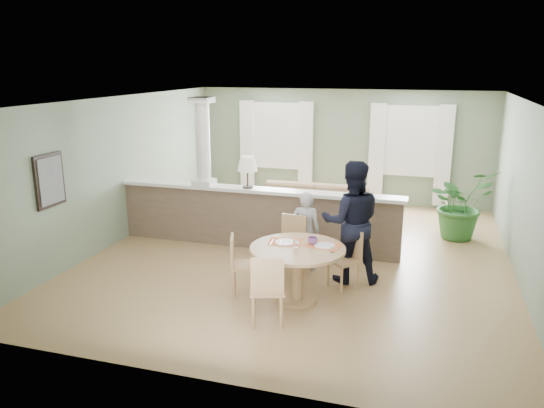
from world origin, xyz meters
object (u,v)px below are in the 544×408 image
(dining_table, at_px, (298,258))
(chair_far_boy, at_px, (291,243))
(man_person, at_px, (351,222))
(child_person, at_px, (305,231))
(sofa, at_px, (312,208))
(chair_far_man, at_px, (347,256))
(chair_near, at_px, (267,287))
(houseplant, at_px, (460,204))
(chair_side, at_px, (240,262))

(dining_table, xyz_separation_m, chair_far_boy, (-0.34, 0.89, -0.11))
(dining_table, height_order, man_person, man_person)
(dining_table, xyz_separation_m, child_person, (-0.17, 1.18, 0.02))
(sofa, height_order, man_person, man_person)
(chair_far_boy, height_order, chair_far_man, chair_far_boy)
(dining_table, distance_m, chair_far_man, 0.93)
(child_person, bearing_deg, chair_near, 83.96)
(chair_near, relative_size, man_person, 0.51)
(child_person, bearing_deg, chair_far_man, 142.60)
(chair_far_boy, distance_m, chair_near, 1.72)
(chair_far_boy, bearing_deg, houseplant, 54.61)
(sofa, xyz_separation_m, man_person, (1.17, -2.54, 0.53))
(sofa, relative_size, man_person, 1.52)
(houseplant, xyz_separation_m, chair_near, (-2.48, -4.47, -0.14))
(sofa, xyz_separation_m, child_person, (0.40, -2.31, 0.24))
(chair_far_man, bearing_deg, chair_far_boy, -149.92)
(chair_far_boy, bearing_deg, child_person, 68.92)
(dining_table, bearing_deg, chair_near, -103.48)
(houseplant, relative_size, chair_far_man, 1.53)
(dining_table, relative_size, chair_side, 1.53)
(child_person, xyz_separation_m, man_person, (0.76, -0.22, 0.29))
(chair_side, bearing_deg, dining_table, -110.64)
(sofa, height_order, chair_far_boy, chair_far_boy)
(chair_side, bearing_deg, child_person, -50.07)
(dining_table, bearing_deg, houseplant, 58.02)
(chair_far_boy, relative_size, chair_far_man, 1.10)
(sofa, bearing_deg, houseplant, 2.40)
(man_person, bearing_deg, chair_side, 18.50)
(dining_table, height_order, chair_far_boy, chair_far_boy)
(houseplant, relative_size, man_person, 0.72)
(chair_far_boy, height_order, man_person, man_person)
(chair_far_man, bearing_deg, chair_side, -113.86)
(houseplant, xyz_separation_m, dining_table, (-2.28, -3.66, -0.04))
(child_person, height_order, man_person, man_person)
(chair_near, height_order, child_person, child_person)
(chair_far_man, xyz_separation_m, man_person, (0.00, 0.25, 0.46))
(sofa, height_order, child_person, child_person)
(dining_table, relative_size, chair_near, 1.38)
(chair_far_boy, relative_size, chair_near, 1.00)
(chair_near, relative_size, child_person, 0.73)
(chair_far_man, bearing_deg, sofa, 153.85)
(chair_far_boy, bearing_deg, chair_near, -77.26)
(dining_table, xyz_separation_m, chair_near, (-0.20, -0.82, -0.11))
(chair_side, distance_m, man_person, 1.80)
(chair_far_man, bearing_deg, chair_near, -75.96)
(chair_near, bearing_deg, chair_far_man, -135.37)
(sofa, bearing_deg, man_person, -66.03)
(chair_near, height_order, man_person, man_person)
(chair_far_boy, bearing_deg, man_person, 12.52)
(houseplant, distance_m, man_person, 3.19)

